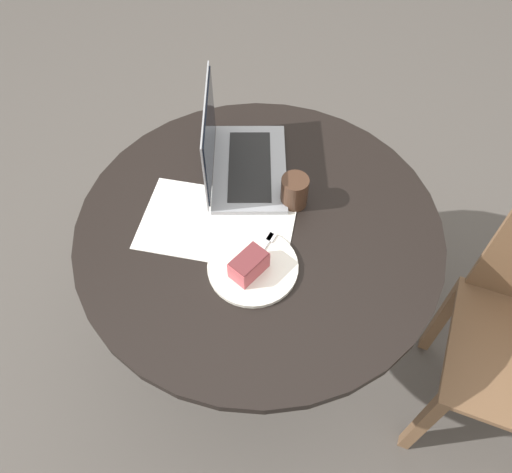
% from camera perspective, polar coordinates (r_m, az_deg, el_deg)
% --- Properties ---
extents(ground_plane, '(12.00, 12.00, 0.00)m').
position_cam_1_polar(ground_plane, '(1.99, 0.24, -11.18)').
color(ground_plane, '#4C4742').
extents(dining_table, '(1.00, 1.00, 0.72)m').
position_cam_1_polar(dining_table, '(1.48, 0.31, -1.86)').
color(dining_table, black).
rests_on(dining_table, ground_plane).
extents(paper_document, '(0.48, 0.44, 0.00)m').
position_cam_1_polar(paper_document, '(1.36, -4.45, 1.51)').
color(paper_document, white).
rests_on(paper_document, dining_table).
extents(plate, '(0.23, 0.23, 0.01)m').
position_cam_1_polar(plate, '(1.28, -0.36, -3.48)').
color(plate, silver).
rests_on(plate, dining_table).
extents(cake_slice, '(0.06, 0.10, 0.06)m').
position_cam_1_polar(cake_slice, '(1.24, -0.83, -3.26)').
color(cake_slice, '#B74C51').
rests_on(cake_slice, plate).
extents(fork, '(0.07, 0.17, 0.00)m').
position_cam_1_polar(fork, '(1.29, 0.54, -1.73)').
color(fork, silver).
rests_on(fork, plate).
extents(coffee_glass, '(0.08, 0.08, 0.09)m').
position_cam_1_polar(coffee_glass, '(1.38, 4.41, 5.17)').
color(coffee_glass, '#3D2619').
rests_on(coffee_glass, dining_table).
extents(laptop, '(0.40, 0.40, 0.25)m').
position_cam_1_polar(laptop, '(1.46, -2.08, 8.89)').
color(laptop, gray).
rests_on(laptop, dining_table).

